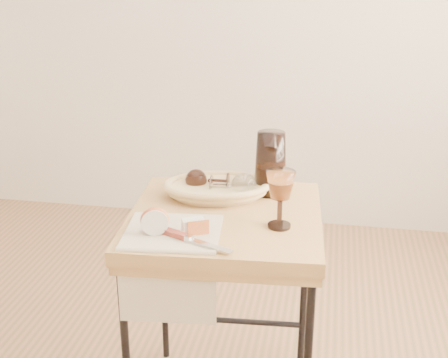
% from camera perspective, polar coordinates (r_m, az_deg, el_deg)
% --- Properties ---
extents(side_table, '(0.62, 0.62, 0.74)m').
position_cam_1_polar(side_table, '(2.02, 0.10, -12.90)').
color(side_table, brown).
rests_on(side_table, floor).
extents(tea_towel, '(0.29, 0.27, 0.01)m').
position_cam_1_polar(tea_towel, '(1.73, -4.86, -4.99)').
color(tea_towel, beige).
rests_on(tea_towel, side_table).
extents(bread_basket, '(0.35, 0.28, 0.05)m').
position_cam_1_polar(bread_basket, '(1.96, -0.66, -1.01)').
color(bread_basket, '#A88D4C').
rests_on(bread_basket, side_table).
extents(goblet_lying_a, '(0.12, 0.08, 0.07)m').
position_cam_1_polar(goblet_lying_a, '(1.97, -1.37, -0.14)').
color(goblet_lying_a, '#3B1F19').
rests_on(goblet_lying_a, bread_basket).
extents(goblet_lying_b, '(0.13, 0.08, 0.08)m').
position_cam_1_polar(goblet_lying_b, '(1.93, 0.56, -0.51)').
color(goblet_lying_b, white).
rests_on(goblet_lying_b, bread_basket).
extents(pitcher, '(0.19, 0.25, 0.25)m').
position_cam_1_polar(pitcher, '(1.97, 4.42, 1.51)').
color(pitcher, black).
rests_on(pitcher, side_table).
extents(wine_goblet, '(0.11, 0.11, 0.17)m').
position_cam_1_polar(wine_goblet, '(1.73, 5.32, -1.92)').
color(wine_goblet, white).
rests_on(wine_goblet, side_table).
extents(apple_half, '(0.09, 0.06, 0.08)m').
position_cam_1_polar(apple_half, '(1.71, -6.56, -3.86)').
color(apple_half, red).
rests_on(apple_half, tea_towel).
extents(apple_wedge, '(0.07, 0.06, 0.04)m').
position_cam_1_polar(apple_wedge, '(1.70, -2.92, -4.43)').
color(apple_wedge, silver).
rests_on(apple_wedge, tea_towel).
extents(table_knife, '(0.22, 0.12, 0.02)m').
position_cam_1_polar(table_knife, '(1.66, -3.07, -5.65)').
color(table_knife, silver).
rests_on(table_knife, tea_towel).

